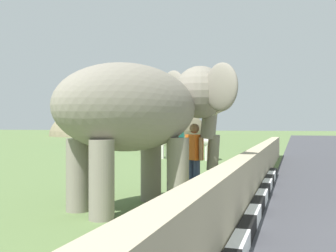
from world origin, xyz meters
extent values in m
cube|color=white|center=(-0.80, 3.77, 0.12)|extent=(0.90, 0.20, 0.24)
cube|color=black|center=(0.10, 3.77, 0.12)|extent=(0.90, 0.20, 0.24)
cube|color=white|center=(1.00, 3.77, 0.12)|extent=(0.90, 0.20, 0.24)
cube|color=black|center=(1.90, 3.77, 0.12)|extent=(0.90, 0.20, 0.24)
cube|color=white|center=(2.80, 3.77, 0.12)|extent=(0.90, 0.20, 0.24)
cube|color=black|center=(3.70, 3.77, 0.12)|extent=(0.90, 0.20, 0.24)
cube|color=white|center=(4.60, 3.77, 0.12)|extent=(0.90, 0.20, 0.24)
cube|color=black|center=(5.50, 3.77, 0.12)|extent=(0.90, 0.20, 0.24)
cube|color=white|center=(6.40, 3.77, 0.12)|extent=(0.90, 0.20, 0.24)
cube|color=black|center=(7.30, 3.77, 0.12)|extent=(0.90, 0.20, 0.24)
cube|color=tan|center=(2.00, 4.07, 0.50)|extent=(28.00, 0.36, 1.00)
cylinder|color=gray|center=(2.41, 6.06, 0.68)|extent=(0.44, 0.44, 1.37)
cylinder|color=gray|center=(1.91, 5.32, 0.68)|extent=(0.44, 0.44, 1.37)
cylinder|color=gray|center=(1.00, 7.02, 0.68)|extent=(0.44, 0.44, 1.37)
cylinder|color=gray|center=(0.50, 6.27, 0.68)|extent=(0.44, 0.44, 1.37)
ellipsoid|color=gray|center=(1.45, 6.17, 1.96)|extent=(3.46, 3.06, 1.70)
sphere|color=gray|center=(3.00, 5.12, 2.35)|extent=(1.16, 1.16, 1.16)
ellipsoid|color=#D84C8C|center=(3.24, 4.96, 2.50)|extent=(0.66, 0.73, 0.44)
ellipsoid|color=gray|center=(3.32, 5.85, 2.40)|extent=(0.70, 0.88, 1.00)
ellipsoid|color=gray|center=(2.44, 4.56, 2.40)|extent=(0.70, 0.88, 1.00)
cylinder|color=gray|center=(3.24, 4.96, 1.80)|extent=(0.54, 0.58, 0.99)
cylinder|color=gray|center=(3.34, 4.89, 1.00)|extent=(0.40, 0.42, 0.82)
cone|color=beige|center=(3.35, 5.22, 1.90)|extent=(0.43, 0.55, 0.22)
cone|color=beige|center=(3.04, 4.76, 1.90)|extent=(0.43, 0.55, 0.22)
cylinder|color=navy|center=(3.40, 5.40, 0.41)|extent=(0.15, 0.15, 0.82)
cylinder|color=navy|center=(3.26, 5.26, 0.41)|extent=(0.15, 0.15, 0.82)
cube|color=#D85919|center=(3.33, 5.33, 1.11)|extent=(0.45, 0.46, 0.58)
cylinder|color=#9E7251|center=(3.51, 5.52, 1.08)|extent=(0.16, 0.16, 0.53)
cylinder|color=#9E7251|center=(3.15, 5.14, 1.08)|extent=(0.13, 0.13, 0.52)
sphere|color=#9E7251|center=(3.33, 5.33, 1.54)|extent=(0.23, 0.23, 0.23)
cube|color=teal|center=(25.28, 14.77, 2.00)|extent=(8.33, 4.68, 3.00)
cube|color=#3F5160|center=(25.28, 14.77, 2.54)|extent=(7.73, 4.53, 0.76)
cylinder|color=black|center=(28.04, 15.15, 0.50)|extent=(1.04, 0.57, 1.00)
cylinder|color=black|center=(27.38, 12.94, 0.50)|extent=(1.04, 0.57, 1.00)
cylinder|color=black|center=(23.17, 16.60, 0.50)|extent=(1.04, 0.57, 1.00)
cylinder|color=black|center=(22.51, 14.40, 0.50)|extent=(1.04, 0.57, 1.00)
cylinder|color=beige|center=(13.02, 9.05, 0.33)|extent=(0.12, 0.12, 0.65)
cylinder|color=beige|center=(12.68, 9.15, 0.33)|extent=(0.12, 0.12, 0.65)
cylinder|color=beige|center=(13.28, 9.91, 0.33)|extent=(0.12, 0.12, 0.65)
cylinder|color=beige|center=(12.94, 10.02, 0.33)|extent=(0.12, 0.12, 0.65)
ellipsoid|color=beige|center=(12.98, 9.53, 0.90)|extent=(1.00, 1.61, 0.66)
ellipsoid|color=beige|center=(12.71, 8.64, 1.00)|extent=(0.36, 0.46, 0.32)
cylinder|color=beige|center=(13.12, 7.34, 0.33)|extent=(0.12, 0.12, 0.65)
cylinder|color=beige|center=(13.28, 7.02, 0.33)|extent=(0.12, 0.12, 0.65)
cylinder|color=beige|center=(12.31, 6.96, 0.33)|extent=(0.12, 0.12, 0.65)
cylinder|color=beige|center=(12.46, 6.63, 0.33)|extent=(0.12, 0.12, 0.65)
ellipsoid|color=beige|center=(12.79, 6.99, 0.90)|extent=(1.61, 1.19, 0.66)
ellipsoid|color=beige|center=(13.63, 7.39, 1.00)|extent=(0.47, 0.41, 0.32)
cylinder|color=#473323|center=(17.10, 11.94, 0.33)|extent=(0.12, 0.12, 0.65)
cylinder|color=#473323|center=(17.37, 11.70, 0.33)|extent=(0.12, 0.12, 0.65)
cylinder|color=#473323|center=(16.51, 11.26, 0.33)|extent=(0.12, 0.12, 0.65)
cylinder|color=#473323|center=(16.78, 11.02, 0.33)|extent=(0.12, 0.12, 0.65)
ellipsoid|color=#473323|center=(16.94, 11.48, 0.90)|extent=(1.44, 1.53, 0.66)
ellipsoid|color=#473323|center=(17.55, 12.18, 1.00)|extent=(0.46, 0.47, 0.32)
ellipsoid|color=#776D52|center=(55.00, 28.11, 0.00)|extent=(29.79, 23.83, 11.56)
camera|label=1|loc=(-5.82, 3.11, 1.62)|focal=43.66mm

